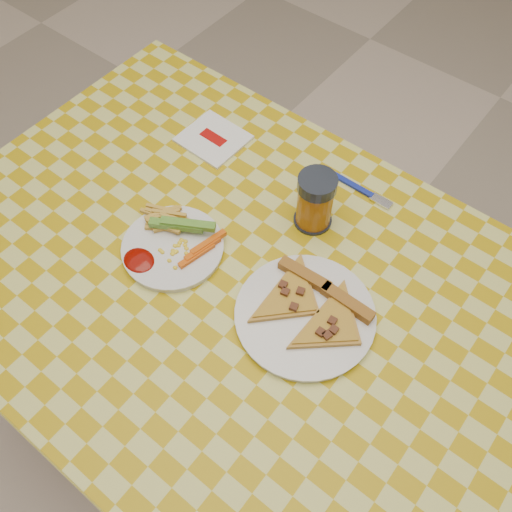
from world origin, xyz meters
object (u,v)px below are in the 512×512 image
object	(u,v)px
plate_left	(173,248)
drink_glass	(315,201)
plate_right	(305,316)
table	(240,301)

from	to	relation	value
plate_left	drink_glass	world-z (taller)	drink_glass
drink_glass	plate_right	bearing A→B (deg)	-58.54
table	plate_right	world-z (taller)	plate_right
plate_left	plate_right	world-z (taller)	same
table	plate_left	size ratio (longest dim) A/B	6.50
plate_right	drink_glass	distance (m)	0.23
plate_left	plate_right	bearing A→B (deg)	7.61
plate_right	drink_glass	world-z (taller)	drink_glass
table	drink_glass	world-z (taller)	drink_glass
plate_right	drink_glass	size ratio (longest dim) A/B	1.99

